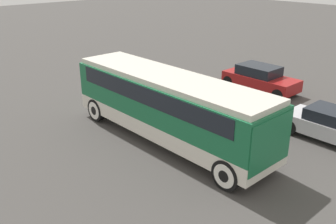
# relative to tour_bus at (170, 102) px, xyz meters

# --- Properties ---
(ground_plane) EXTENTS (120.00, 120.00, 0.00)m
(ground_plane) POSITION_rel_tour_bus_xyz_m (-0.10, 0.00, -1.79)
(ground_plane) COLOR #423F3D
(tour_bus) EXTENTS (10.10, 2.54, 2.96)m
(tour_bus) POSITION_rel_tour_bus_xyz_m (0.00, 0.00, 0.00)
(tour_bus) COLOR silver
(tour_bus) RESTS_ON ground_plane
(parked_car_mid) EXTENTS (4.51, 1.93, 1.54)m
(parked_car_mid) POSITION_rel_tour_bus_xyz_m (-1.41, 8.70, -1.03)
(parked_car_mid) COLOR maroon
(parked_car_mid) RESTS_ON ground_plane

